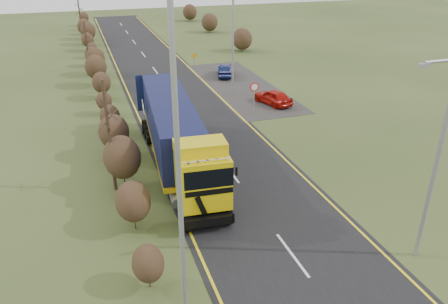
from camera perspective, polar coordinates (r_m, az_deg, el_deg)
name	(u,v)px	position (r m, az deg, el deg)	size (l,w,h in m)	color
ground	(256,207)	(22.08, 4.22, -7.13)	(160.00, 160.00, 0.00)	#34441D
road	(202,133)	(30.49, -2.92, 2.46)	(8.00, 120.00, 0.02)	black
layby	(239,86)	(41.36, 2.04, 8.66)	(6.00, 18.00, 0.02)	#2E2A28
lane_markings	(203,135)	(30.21, -2.76, 2.28)	(7.52, 116.00, 0.01)	yellow
hedgerow	(115,134)	(27.05, -14.07, 2.34)	(2.24, 102.04, 6.05)	black
lorry	(175,132)	(25.01, -6.40, 2.59)	(3.28, 14.26, 3.93)	black
car_red_hatchback	(273,97)	(36.31, 6.40, 7.15)	(1.47, 3.64, 1.24)	#A80F08
car_blue_sedan	(224,70)	(44.39, 0.06, 10.62)	(1.28, 3.68, 1.21)	black
streetlight_near	(436,156)	(18.28, 25.98, -0.50)	(1.80, 0.18, 8.45)	gray
streetlight_mid	(231,33)	(37.44, 0.97, 15.28)	(2.05, 0.19, 9.64)	gray
left_pole	(179,185)	(12.51, -5.87, -4.37)	(0.16, 0.16, 11.27)	gray
speed_sign	(254,92)	(33.68, 3.96, 7.83)	(0.69, 0.10, 2.50)	gray
warning_board	(194,59)	(47.73, -3.94, 12.05)	(0.62, 0.11, 1.64)	gray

